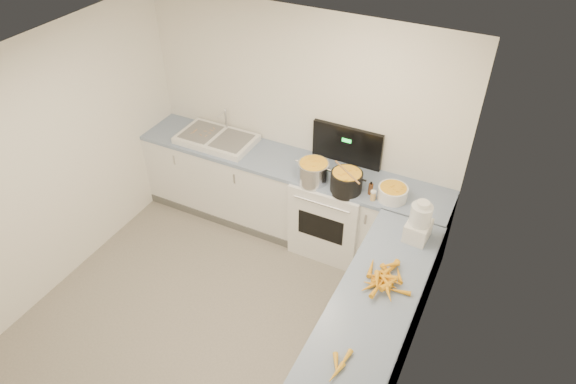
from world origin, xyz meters
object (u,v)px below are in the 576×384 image
at_px(stove, 333,211).
at_px(extract_bottle, 371,189).
at_px(black_pot, 346,182).
at_px(steel_pot, 313,172).
at_px(food_processor, 419,223).
at_px(sink, 217,139).
at_px(spice_jar, 373,196).
at_px(mixing_bowl, 393,193).

distance_m(stove, extract_bottle, 0.68).
distance_m(black_pot, extract_bottle, 0.24).
distance_m(stove, steel_pot, 0.61).
bearing_deg(food_processor, sink, 167.15).
xyz_separation_m(stove, food_processor, (1.00, -0.54, 0.64)).
bearing_deg(food_processor, stove, 151.43).
bearing_deg(stove, black_pot, -42.95).
distance_m(steel_pot, extract_bottle, 0.60).
relative_size(sink, black_pot, 2.74).
bearing_deg(stove, sink, 179.38).
distance_m(steel_pot, black_pot, 0.36).
height_order(spice_jar, food_processor, food_processor).
distance_m(sink, spice_jar, 1.93).
distance_m(steel_pot, mixing_bowl, 0.81).
xyz_separation_m(black_pot, mixing_bowl, (0.45, 0.07, -0.03)).
height_order(stove, extract_bottle, stove).
bearing_deg(steel_pot, black_pot, -0.27).
xyz_separation_m(mixing_bowl, food_processor, (0.36, -0.44, 0.11)).
relative_size(sink, extract_bottle, 7.30).
height_order(sink, extract_bottle, sink).
relative_size(sink, steel_pot, 2.73).
height_order(stove, food_processor, stove).
xyz_separation_m(steel_pot, black_pot, (0.36, -0.00, -0.00)).
relative_size(extract_bottle, spice_jar, 1.32).
bearing_deg(mixing_bowl, food_processor, -50.74).
distance_m(steel_pot, food_processor, 1.23).
bearing_deg(stove, mixing_bowl, -8.81).
bearing_deg(food_processor, steel_pot, 162.24).
bearing_deg(food_processor, extract_bottle, 144.00).
height_order(extract_bottle, spice_jar, extract_bottle).
xyz_separation_m(extract_bottle, food_processor, (0.58, -0.42, 0.11)).
relative_size(steel_pot, black_pot, 1.00).
distance_m(sink, mixing_bowl, 2.09).
relative_size(stove, steel_pot, 4.32).
distance_m(mixing_bowl, extract_bottle, 0.22).
bearing_deg(extract_bottle, spice_jar, -55.76).
xyz_separation_m(stove, mixing_bowl, (0.63, -0.10, 0.53)).
xyz_separation_m(steel_pot, mixing_bowl, (0.81, 0.07, -0.03)).
relative_size(stove, food_processor, 3.37).
bearing_deg(mixing_bowl, black_pot, -171.04).
bearing_deg(mixing_bowl, spice_jar, -147.12).
bearing_deg(black_pot, steel_pot, 179.73).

